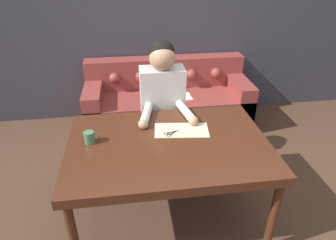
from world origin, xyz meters
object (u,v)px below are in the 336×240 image
at_px(dining_table, 168,149).
at_px(person, 163,108).
at_px(couch, 167,103).
at_px(scissors, 174,132).
at_px(mug, 90,137).

xyz_separation_m(dining_table, person, (0.04, 0.65, 0.01)).
bearing_deg(couch, person, -100.72).
xyz_separation_m(couch, person, (-0.17, -0.88, 0.38)).
height_order(person, scissors, person).
relative_size(couch, scissors, 8.56).
bearing_deg(scissors, person, 92.38).
distance_m(person, scissors, 0.53).
bearing_deg(person, mug, -136.33).
height_order(scissors, mug, mug).
bearing_deg(person, couch, 79.28).
height_order(dining_table, mug, mug).
xyz_separation_m(dining_table, couch, (0.20, 1.53, -0.37)).
distance_m(couch, mug, 1.71).
bearing_deg(dining_table, scissors, 65.00).
bearing_deg(mug, scissors, 4.57).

